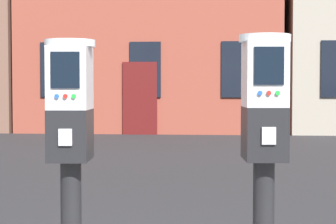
% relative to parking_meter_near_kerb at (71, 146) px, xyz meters
% --- Properties ---
extents(parking_meter_near_kerb, '(0.23, 0.26, 1.46)m').
position_rel_parking_meter_near_kerb_xyz_m(parking_meter_near_kerb, '(0.00, 0.00, 0.00)').
color(parking_meter_near_kerb, black).
rests_on(parking_meter_near_kerb, sidewalk_slab).
extents(parking_meter_twin_adjacent, '(0.23, 0.26, 1.48)m').
position_rel_parking_meter_near_kerb_xyz_m(parking_meter_twin_adjacent, '(0.83, 0.00, 0.01)').
color(parking_meter_twin_adjacent, black).
rests_on(parking_meter_twin_adjacent, sidewalk_slab).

